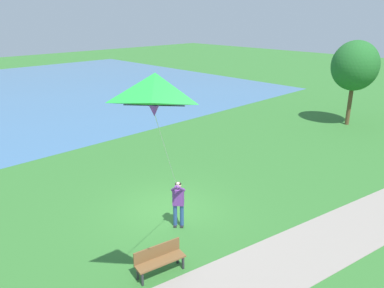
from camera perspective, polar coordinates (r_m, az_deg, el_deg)
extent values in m
plane|color=#33702D|center=(14.73, -3.77, -10.02)|extent=(120.00, 120.00, 0.00)
cube|color=teal|center=(39.26, -25.45, 6.97)|extent=(36.00, 44.00, 0.01)
cube|color=gray|center=(13.35, 18.71, -14.52)|extent=(8.49, 31.87, 0.02)
cube|color=#232328|center=(13.66, -1.55, -12.40)|extent=(0.24, 0.25, 0.06)
cylinder|color=#2D4C8E|center=(13.46, -1.56, -10.84)|extent=(0.14, 0.14, 0.82)
cube|color=#232328|center=(13.68, -2.58, -12.36)|extent=(0.24, 0.25, 0.06)
cylinder|color=#2D4C8E|center=(13.48, -2.60, -10.80)|extent=(0.14, 0.14, 0.82)
cube|color=#753899|center=(13.13, -2.12, -8.14)|extent=(0.44, 0.43, 0.60)
sphere|color=beige|center=(12.92, -2.15, -6.34)|extent=(0.22, 0.22, 0.22)
ellipsoid|color=black|center=(12.92, -2.14, -6.15)|extent=(0.32, 0.32, 0.13)
cylinder|color=#753899|center=(12.72, -1.84, -6.82)|extent=(0.22, 0.56, 0.43)
cylinder|color=#753899|center=(12.74, -2.63, -6.80)|extent=(0.56, 0.26, 0.43)
sphere|color=beige|center=(12.53, -2.31, -6.60)|extent=(0.10, 0.10, 0.10)
pyramid|color=green|center=(7.40, -5.59, 8.20)|extent=(1.28, 1.21, 0.54)
cone|color=purple|center=(7.25, -5.82, 5.08)|extent=(0.28, 0.28, 0.22)
cylinder|color=black|center=(7.22, -5.85, 5.93)|extent=(0.92, 0.80, 0.02)
cylinder|color=silver|center=(9.85, -3.59, -2.46)|extent=(2.91, 3.15, 3.67)
cube|color=brown|center=(11.34, -4.86, -17.43)|extent=(0.72, 1.56, 0.05)
cube|color=brown|center=(11.34, -5.38, -16.03)|extent=(0.33, 1.48, 0.40)
cube|color=#2D2D33|center=(11.62, -1.39, -17.68)|extent=(0.07, 0.07, 0.45)
cube|color=#2D2D33|center=(11.84, -2.24, -16.89)|extent=(0.07, 0.07, 0.45)
cube|color=#2D2D33|center=(11.13, -7.63, -19.82)|extent=(0.07, 0.07, 0.45)
cube|color=#2D2D33|center=(11.36, -8.38, -18.93)|extent=(0.07, 0.07, 0.45)
cylinder|color=brown|center=(27.39, 23.00, 5.66)|extent=(0.27, 0.27, 2.85)
ellipsoid|color=#236628|center=(26.97, 23.72, 10.95)|extent=(2.99, 3.08, 3.25)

